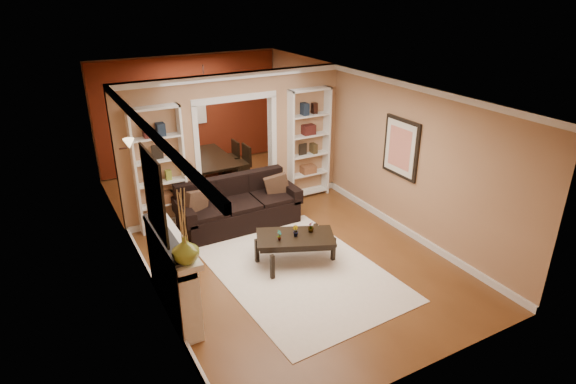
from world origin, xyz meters
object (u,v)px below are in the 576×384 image
bookshelf_left (159,170)px  dining_table (210,170)px  bookshelf_right (308,144)px  coffee_table (295,249)px  fireplace (174,275)px  sofa (238,204)px

bookshelf_left → dining_table: bearing=47.8°
bookshelf_left → bookshelf_right: (3.10, 0.00, 0.00)m
coffee_table → fireplace: fireplace is taller
bookshelf_right → dining_table: 2.45m
sofa → bookshelf_left: (-1.25, 0.58, 0.71)m
bookshelf_left → fireplace: size_ratio=1.35×
dining_table → sofa: bearing=173.1°
dining_table → fireplace: bearing=153.9°
coffee_table → dining_table: 3.89m
bookshelf_right → dining_table: (-1.58, 1.68, -0.84)m
bookshelf_right → fireplace: bearing=-145.2°
coffee_table → bookshelf_left: 2.84m
bookshelf_left → fireplace: bearing=-102.0°
bookshelf_right → fireplace: (-3.64, -2.53, -0.57)m
fireplace → dining_table: size_ratio=0.97×
coffee_table → fireplace: (-2.08, -0.32, 0.34)m
coffee_table → bookshelf_right: 2.86m
bookshelf_left → fireplace: bookshelf_left is taller
bookshelf_right → dining_table: bookshelf_right is taller
coffee_table → sofa: bearing=124.0°
fireplace → bookshelf_right: bearing=34.8°
coffee_table → fireplace: size_ratio=0.73×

